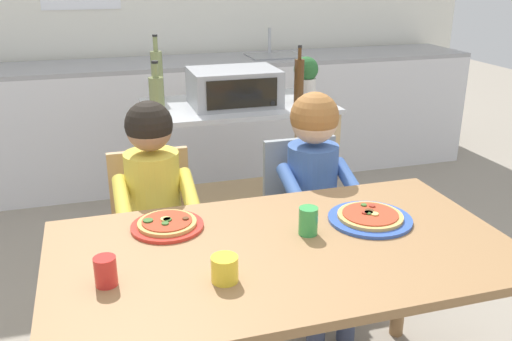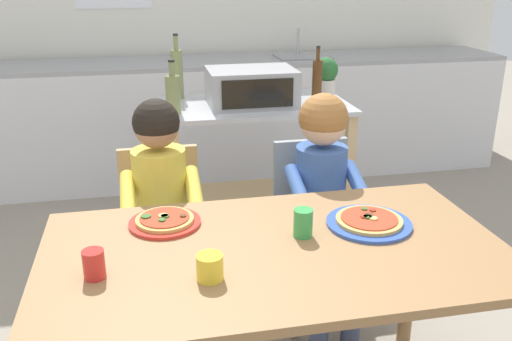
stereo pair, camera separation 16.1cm
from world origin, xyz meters
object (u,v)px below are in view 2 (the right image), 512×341
object	(u,v)px
drinking_cup_yellow	(210,267)
drinking_cup_red	(94,264)
bottle_squat_spirits	(173,93)
child_in_yellow_shirt	(161,198)
dining_chair_left	(163,228)
toaster_oven	(251,87)
potted_herb_plant	(325,77)
pizza_plate_blue_rimmed	(369,222)
bottle_clear_vinegar	(317,81)
drinking_cup_green	(303,223)
pizza_plate_red_rimmed	(165,221)
dining_chair_right	(315,217)
dining_table	(275,273)
child_in_blue_striped_shirt	(325,183)
bottle_slim_sauce	(177,73)
kitchen_island_cart	(255,153)

from	to	relation	value
drinking_cup_yellow	drinking_cup_red	bearing A→B (deg)	166.92
bottle_squat_spirits	child_in_yellow_shirt	size ratio (longest dim) A/B	0.26
dining_chair_left	drinking_cup_yellow	distance (m)	0.90
toaster_oven	dining_chair_left	bearing A→B (deg)	-129.80
dining_chair_left	potted_herb_plant	bearing A→B (deg)	35.61
toaster_oven	pizza_plate_blue_rimmed	size ratio (longest dim) A/B	1.57
bottle_clear_vinegar	potted_herb_plant	bearing A→B (deg)	54.17
pizza_plate_blue_rimmed	drinking_cup_green	distance (m)	0.25
drinking_cup_green	pizza_plate_red_rimmed	bearing A→B (deg)	157.94
potted_herb_plant	drinking_cup_green	distance (m)	1.44
bottle_clear_vinegar	pizza_plate_blue_rimmed	xyz separation A→B (m)	(-0.18, -1.18, -0.25)
dining_chair_right	bottle_clear_vinegar	bearing A→B (deg)	73.19
potted_herb_plant	dining_chair_left	distance (m)	1.27
dining_table	dining_chair_left	bearing A→B (deg)	115.14
dining_table	drinking_cup_yellow	xyz separation A→B (m)	(-0.22, -0.14, 0.13)
bottle_squat_spirits	drinking_cup_yellow	world-z (taller)	bottle_squat_spirits
bottle_clear_vinegar	child_in_blue_striped_shirt	bearing A→B (deg)	-104.17
bottle_slim_sauce	drinking_cup_yellow	xyz separation A→B (m)	(-0.04, -1.71, -0.24)
toaster_oven	drinking_cup_yellow	distance (m)	1.55
dining_table	drinking_cup_yellow	world-z (taller)	drinking_cup_yellow
dining_table	drinking_cup_green	world-z (taller)	drinking_cup_green
bottle_clear_vinegar	pizza_plate_red_rimmed	bearing A→B (deg)	-129.93
bottle_slim_sauce	drinking_cup_red	bearing A→B (deg)	-102.52
toaster_oven	drinking_cup_yellow	bearing A→B (deg)	-105.64
toaster_oven	drinking_cup_yellow	xyz separation A→B (m)	(-0.41, -1.48, -0.19)
bottle_clear_vinegar	child_in_yellow_shirt	xyz separation A→B (m)	(-0.86, -0.68, -0.31)
potted_herb_plant	pizza_plate_red_rimmed	xyz separation A→B (m)	(-0.95, -1.15, -0.24)
toaster_oven	bottle_squat_spirits	world-z (taller)	bottle_squat_spirits
drinking_cup_yellow	child_in_yellow_shirt	bearing A→B (deg)	98.38
drinking_cup_yellow	pizza_plate_red_rimmed	bearing A→B (deg)	105.82
toaster_oven	pizza_plate_red_rimmed	bearing A→B (deg)	-115.46
dining_table	pizza_plate_blue_rimmed	distance (m)	0.38
child_in_yellow_shirt	pizza_plate_red_rimmed	xyz separation A→B (m)	(-0.00, -0.35, 0.06)
bottle_clear_vinegar	pizza_plate_red_rimmed	xyz separation A→B (m)	(-0.86, -1.03, -0.25)
toaster_oven	drinking_cup_green	bearing A→B (deg)	-93.67
bottle_slim_sauce	bottle_clear_vinegar	distance (m)	0.77
bottle_clear_vinegar	potted_herb_plant	distance (m)	0.15
bottle_slim_sauce	dining_table	xyz separation A→B (m)	(0.18, -1.56, -0.37)
potted_herb_plant	dining_table	distance (m)	1.56
bottle_slim_sauce	drinking_cup_yellow	distance (m)	1.72
bottle_slim_sauce	drinking_cup_red	xyz separation A→B (m)	(-0.36, -1.63, -0.23)
dining_chair_left	drinking_cup_green	xyz separation A→B (m)	(0.44, -0.65, 0.29)
pizza_plate_red_rimmed	child_in_yellow_shirt	bearing A→B (deg)	89.96
toaster_oven	dining_chair_right	distance (m)	0.82
kitchen_island_cart	drinking_cup_red	bearing A→B (deg)	-118.04
pizza_plate_red_rimmed	bottle_slim_sauce	bearing A→B (deg)	83.53
drinking_cup_yellow	pizza_plate_blue_rimmed	bearing A→B (deg)	22.14
kitchen_island_cart	child_in_yellow_shirt	bearing A→B (deg)	-125.44
pizza_plate_red_rimmed	drinking_cup_yellow	bearing A→B (deg)	-74.18
child_in_blue_striped_shirt	bottle_squat_spirits	bearing A→B (deg)	131.03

